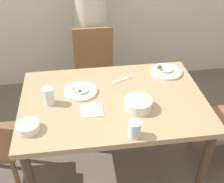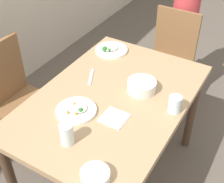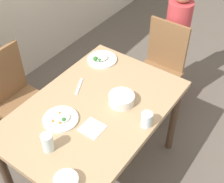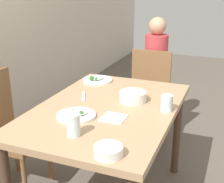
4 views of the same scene
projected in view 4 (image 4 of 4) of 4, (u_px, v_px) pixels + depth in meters
The scene contains 12 objects.
dining_table at pixel (107, 120), 2.05m from camera, with size 1.28×0.86×0.76m.
chair_adult_spot at pixel (8, 129), 2.32m from camera, with size 0.40×0.40×0.91m.
chair_child_spot at pixel (147, 97), 2.97m from camera, with size 0.40×0.40×0.91m.
person_child at pixel (155, 80), 3.19m from camera, with size 0.23×0.23×1.20m.
bowl_curry at pixel (133, 96), 2.09m from camera, with size 0.18×0.18×0.07m.
plate_rice_adult at pixel (97, 79), 2.51m from camera, with size 0.24×0.24×0.06m.
plate_rice_child at pixel (77, 115), 1.86m from camera, with size 0.23×0.23×0.05m.
bowl_rice_small at pixel (108, 151), 1.44m from camera, with size 0.14×0.14×0.05m.
glass_water_tall at pixel (73, 125), 1.62m from camera, with size 0.07×0.07×0.12m.
glass_water_short at pixel (167, 103), 1.93m from camera, with size 0.07×0.07×0.10m.
napkin_folded at pixel (114, 118), 1.84m from camera, with size 0.14×0.14×0.01m.
fork_steel at pixel (84, 96), 2.19m from camera, with size 0.17×0.10×0.01m.
Camera 4 is at (-1.72, -0.72, 1.53)m, focal length 50.00 mm.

